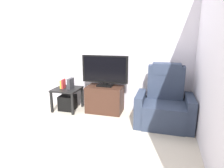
# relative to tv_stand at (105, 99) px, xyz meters

# --- Properties ---
(ground_plane) EXTENTS (6.40, 6.40, 0.00)m
(ground_plane) POSITION_rel_tv_stand_xyz_m (-0.14, -0.84, -0.28)
(ground_plane) COLOR beige
(wall_back) EXTENTS (6.40, 0.06, 2.60)m
(wall_back) POSITION_rel_tv_stand_xyz_m (-0.14, 0.29, 1.02)
(wall_back) COLOR silver
(wall_back) RESTS_ON ground
(wall_side) EXTENTS (0.06, 4.48, 2.60)m
(wall_side) POSITION_rel_tv_stand_xyz_m (1.74, -0.84, 1.02)
(wall_side) COLOR silver
(wall_side) RESTS_ON ground
(tv_stand) EXTENTS (0.74, 0.45, 0.55)m
(tv_stand) POSITION_rel_tv_stand_xyz_m (0.00, 0.00, 0.00)
(tv_stand) COLOR #3D2319
(tv_stand) RESTS_ON ground
(television) EXTENTS (0.95, 0.20, 0.63)m
(television) POSITION_rel_tv_stand_xyz_m (0.00, 0.02, 0.61)
(television) COLOR black
(television) RESTS_ON tv_stand
(recliner_armchair) EXTENTS (0.98, 0.78, 1.08)m
(recliner_armchair) POSITION_rel_tv_stand_xyz_m (1.20, -0.26, 0.10)
(recliner_armchair) COLOR #2D384C
(recliner_armchair) RESTS_ON ground
(side_table) EXTENTS (0.54, 0.54, 0.48)m
(side_table) POSITION_rel_tv_stand_xyz_m (-0.82, -0.10, 0.12)
(side_table) COLOR black
(side_table) RESTS_ON ground
(subwoofer_box) EXTENTS (0.32, 0.32, 0.32)m
(subwoofer_box) POSITION_rel_tv_stand_xyz_m (-0.82, -0.10, -0.12)
(subwoofer_box) COLOR black
(subwoofer_box) RESTS_ON ground
(book_leftmost) EXTENTS (0.05, 0.10, 0.17)m
(book_leftmost) POSITION_rel_tv_stand_xyz_m (-0.92, -0.12, 0.28)
(book_leftmost) COLOR gold
(book_leftmost) RESTS_ON side_table
(book_middle) EXTENTS (0.03, 0.14, 0.20)m
(book_middle) POSITION_rel_tv_stand_xyz_m (-0.88, -0.12, 0.30)
(book_middle) COLOR red
(book_middle) RESTS_ON side_table
(game_console) EXTENTS (0.07, 0.20, 0.22)m
(game_console) POSITION_rel_tv_stand_xyz_m (-0.73, -0.09, 0.31)
(game_console) COLOR #333338
(game_console) RESTS_ON side_table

